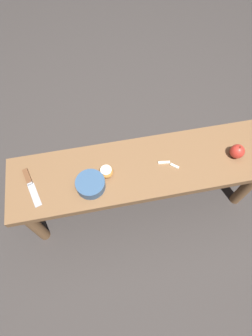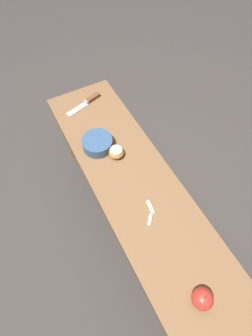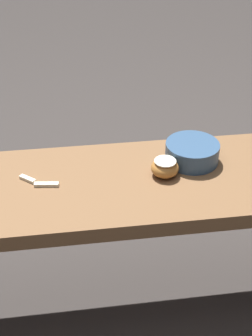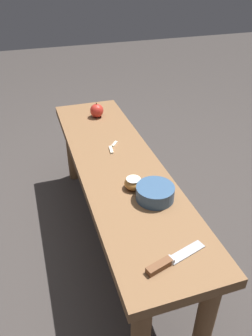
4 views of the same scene
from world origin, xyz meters
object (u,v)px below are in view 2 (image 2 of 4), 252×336
at_px(apple_whole, 202,299).
at_px(bowl, 98,143).
at_px(apple_cut, 116,152).
at_px(wooden_bench, 137,195).
at_px(knife, 88,101).

height_order(apple_whole, bowl, apple_whole).
bearing_deg(apple_cut, bowl, -146.80).
relative_size(wooden_bench, apple_whole, 16.64).
relative_size(apple_whole, bowl, 0.58).
distance_m(knife, apple_whole, 1.03).
xyz_separation_m(knife, bowl, (0.29, -0.08, 0.02)).
relative_size(knife, bowl, 1.50).
relative_size(knife, apple_cut, 2.98).
distance_m(apple_whole, bowl, 0.74).
distance_m(wooden_bench, knife, 0.56).
distance_m(wooden_bench, apple_whole, 0.49).
xyz_separation_m(wooden_bench, apple_cut, (-0.19, -0.01, 0.10)).
bearing_deg(knife, bowl, 58.79).
height_order(apple_whole, apple_cut, apple_whole).
xyz_separation_m(apple_cut, bowl, (-0.08, -0.05, 0.00)).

